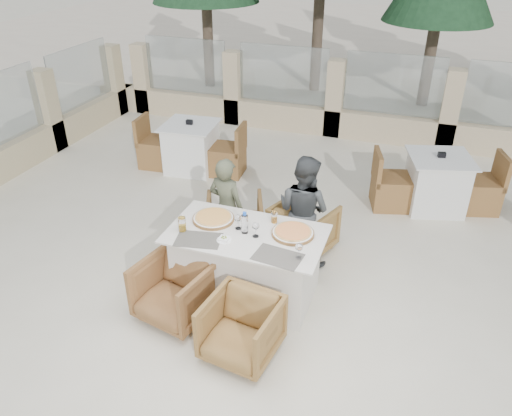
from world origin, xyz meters
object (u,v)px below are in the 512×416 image
(wine_glass_centre, at_px, (238,221))
(olive_dish, at_px, (224,239))
(wine_glass_corner, at_px, (299,250))
(pizza_left, at_px, (213,218))
(beer_glass_right, at_px, (274,217))
(armchair_far_left, at_px, (235,222))
(armchair_far_right, at_px, (303,228))
(diner_right, at_px, (303,211))
(wine_glass_near, at_px, (256,229))
(pizza_right, at_px, (293,232))
(dining_table, at_px, (247,264))
(bg_table_a, at_px, (191,147))
(water_bottle, at_px, (245,222))
(armchair_near_right, at_px, (241,329))
(beer_glass_left, at_px, (182,224))
(armchair_near_left, at_px, (175,290))
(diner_left, at_px, (227,208))
(bg_table_b, at_px, (436,183))

(wine_glass_centre, relative_size, olive_dish, 1.67)
(wine_glass_corner, bearing_deg, pizza_left, 160.43)
(beer_glass_right, distance_m, armchair_far_left, 1.01)
(armchair_far_right, distance_m, diner_right, 0.42)
(armchair_far_right, bearing_deg, wine_glass_near, 97.53)
(pizza_right, bearing_deg, pizza_left, -179.60)
(wine_glass_near, bearing_deg, pizza_left, 163.95)
(dining_table, bearing_deg, bg_table_a, 126.08)
(water_bottle, height_order, armchair_near_right, water_bottle)
(wine_glass_corner, xyz_separation_m, armchair_near_right, (-0.36, -0.59, -0.56))
(wine_glass_corner, distance_m, armchair_far_left, 1.62)
(pizza_left, xyz_separation_m, pizza_right, (0.87, 0.01, -0.00))
(pizza_right, height_order, olive_dish, pizza_right)
(wine_glass_centre, relative_size, wine_glass_near, 1.00)
(beer_glass_left, height_order, bg_table_a, beer_glass_left)
(dining_table, bearing_deg, wine_glass_near, -14.58)
(olive_dish, distance_m, armchair_far_left, 1.18)
(water_bottle, xyz_separation_m, olive_dish, (-0.14, -0.20, -0.10))
(beer_glass_left, relative_size, armchair_near_right, 0.24)
(armchair_far_left, height_order, diner_right, diner_right)
(armchair_far_left, distance_m, diner_right, 0.93)
(water_bottle, height_order, wine_glass_near, water_bottle)
(dining_table, bearing_deg, pizza_left, 163.56)
(wine_glass_near, bearing_deg, armchair_near_right, -79.77)
(dining_table, distance_m, beer_glass_left, 0.80)
(wine_glass_centre, xyz_separation_m, wine_glass_near, (0.22, -0.08, 0.00))
(armchair_near_left, bearing_deg, armchair_far_right, 72.18)
(wine_glass_near, distance_m, armchair_near_right, 1.00)
(pizza_right, distance_m, olive_dish, 0.70)
(dining_table, relative_size, beer_glass_right, 12.42)
(dining_table, xyz_separation_m, armchair_near_right, (0.26, -0.84, -0.09))
(water_bottle, xyz_separation_m, wine_glass_near, (0.13, -0.03, -0.03))
(wine_glass_corner, height_order, diner_right, diner_right)
(diner_left, height_order, bg_table_b, diner_left)
(wine_glass_corner, bearing_deg, armchair_near_left, -164.69)
(beer_glass_left, height_order, armchair_far_left, beer_glass_left)
(pizza_left, relative_size, bg_table_a, 0.27)
(bg_table_a, bearing_deg, water_bottle, -59.14)
(bg_table_a, bearing_deg, wine_glass_corner, -53.64)
(pizza_right, distance_m, wine_glass_centre, 0.57)
(wine_glass_centre, relative_size, beer_glass_right, 1.43)
(water_bottle, distance_m, olive_dish, 0.27)
(wine_glass_centre, bearing_deg, bg_table_a, 125.05)
(armchair_near_right, xyz_separation_m, diner_left, (-0.73, 1.47, 0.33))
(pizza_left, height_order, armchair_near_right, pizza_left)
(olive_dish, bearing_deg, beer_glass_left, 177.24)
(olive_dish, bearing_deg, pizza_left, 128.42)
(armchair_far_left, relative_size, armchair_near_left, 0.99)
(armchair_far_left, distance_m, armchair_near_right, 1.82)
(wine_glass_near, height_order, beer_glass_left, wine_glass_near)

